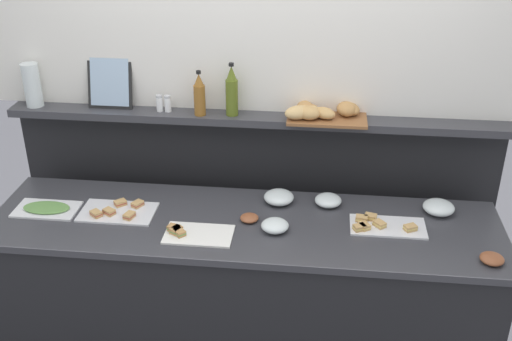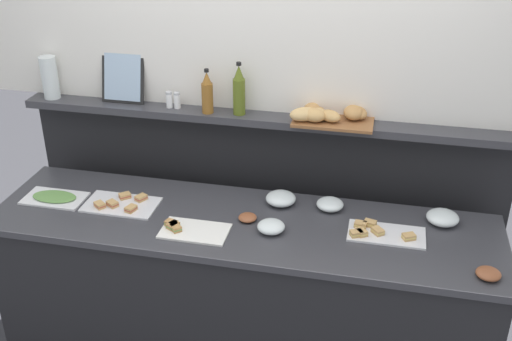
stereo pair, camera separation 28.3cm
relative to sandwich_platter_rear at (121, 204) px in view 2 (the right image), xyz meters
name	(u,v)px [view 2 (the right image)]	position (x,y,z in m)	size (l,w,h in m)	color
ground_plane	(266,296)	(0.63, 0.59, -0.93)	(12.00, 12.00, 0.00)	#38383D
buffet_counter	(243,297)	(0.63, -0.01, -0.47)	(2.48, 0.66, 0.92)	black
back_ledge_unit	(263,211)	(0.63, 0.49, -0.25)	(2.60, 0.22, 1.30)	black
sandwich_platter_rear	(121,204)	(0.00, 0.00, 0.00)	(0.37, 0.22, 0.04)	silver
sandwich_platter_front	(382,233)	(1.29, 0.01, 0.00)	(0.36, 0.18, 0.04)	silver
sandwich_platter_side	(190,230)	(0.41, -0.15, 0.00)	(0.32, 0.19, 0.04)	white
cold_cuts_platter	(54,198)	(-0.36, -0.01, 0.00)	(0.31, 0.18, 0.02)	white
glass_bowl_large	(281,199)	(0.78, 0.19, 0.02)	(0.15, 0.15, 0.06)	silver
glass_bowl_medium	(271,227)	(0.78, -0.07, 0.01)	(0.13, 0.13, 0.05)	silver
glass_bowl_small	(330,205)	(1.03, 0.20, 0.01)	(0.14, 0.14, 0.05)	silver
glass_bowl_extra	(443,218)	(1.57, 0.18, 0.02)	(0.16, 0.16, 0.06)	silver
condiment_bowl_dark	(248,218)	(0.65, 0.00, 0.01)	(0.09, 0.09, 0.03)	brown
condiment_bowl_cream	(488,274)	(1.74, -0.22, 0.01)	(0.10, 0.10, 0.04)	brown
olive_oil_bottle	(239,91)	(0.52, 0.41, 0.50)	(0.06, 0.06, 0.28)	#56661E
vinegar_bottle_amber	(207,93)	(0.35, 0.39, 0.48)	(0.06, 0.06, 0.24)	#8E5B23
salt_shaker	(169,100)	(0.13, 0.42, 0.42)	(0.03, 0.03, 0.09)	white
pepper_shaker	(177,100)	(0.18, 0.42, 0.42)	(0.03, 0.03, 0.09)	white
bread_basket	(327,115)	(0.97, 0.40, 0.41)	(0.43, 0.27, 0.08)	brown
framed_picture	(123,77)	(-0.14, 0.46, 0.51)	(0.24, 0.08, 0.28)	black
water_carafe	(50,78)	(-0.55, 0.42, 0.49)	(0.09, 0.09, 0.23)	silver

